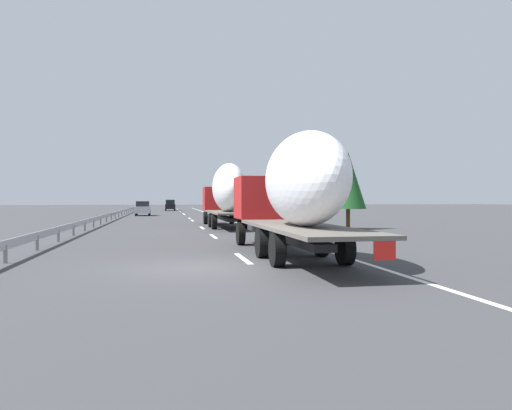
{
  "coord_description": "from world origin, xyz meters",
  "views": [
    {
      "loc": [
        -15.01,
        0.94,
        2.09
      ],
      "look_at": [
        14.99,
        -4.71,
        1.72
      ],
      "focal_mm": 34.46,
      "sensor_mm": 36.0,
      "label": 1
    }
  ],
  "objects": [
    {
      "name": "tree_1",
      "position": [
        64.16,
        -11.51,
        3.37
      ],
      "size": [
        2.82,
        2.82,
        5.23
      ],
      "color": "#472D19",
      "rests_on": "ground_plane"
    },
    {
      "name": "tree_2",
      "position": [
        79.19,
        -10.17,
        3.4
      ],
      "size": [
        3.58,
        3.58,
        5.48
      ],
      "color": "#472D19",
      "rests_on": "ground_plane"
    },
    {
      "name": "guardrail_median",
      "position": [
        43.0,
        6.0,
        0.58
      ],
      "size": [
        94.0,
        0.1,
        0.76
      ],
      "color": "#9EA0A5",
      "rests_on": "ground_plane"
    },
    {
      "name": "road_sign",
      "position": [
        43.43,
        -6.7,
        2.19
      ],
      "size": [
        0.1,
        0.9,
        3.16
      ],
      "color": "gray",
      "rests_on": "ground_plane"
    },
    {
      "name": "car_black_suv",
      "position": [
        74.96,
        -0.21,
        0.98
      ],
      "size": [
        4.58,
        1.81,
        1.98
      ],
      "color": "black",
      "rests_on": "ground_plane"
    },
    {
      "name": "tree_0",
      "position": [
        17.41,
        -11.71,
        3.39
      ],
      "size": [
        2.5,
        2.5,
        5.39
      ],
      "color": "#472D19",
      "rests_on": "ground_plane"
    },
    {
      "name": "lane_stripe_4",
      "position": [
        38.35,
        -1.8,
        0.0
      ],
      "size": [
        3.2,
        0.2,
        0.01
      ],
      "primitive_type": "cube",
      "color": "white",
      "rests_on": "ground_plane"
    },
    {
      "name": "ground_plane",
      "position": [
        40.0,
        0.0,
        0.0
      ],
      "size": [
        260.0,
        260.0,
        0.0
      ],
      "primitive_type": "plane",
      "color": "#38383A"
    },
    {
      "name": "truck_lead",
      "position": [
        20.84,
        -3.6,
        2.6
      ],
      "size": [
        13.26,
        2.55,
        4.63
      ],
      "color": "#B21919",
      "rests_on": "ground_plane"
    },
    {
      "name": "lane_stripe_7",
      "position": [
        76.43,
        -1.8,
        0.0
      ],
      "size": [
        3.2,
        0.2,
        0.01
      ],
      "primitive_type": "cube",
      "color": "white",
      "rests_on": "ground_plane"
    },
    {
      "name": "lane_stripe_0",
      "position": [
        2.0,
        -1.8,
        0.0
      ],
      "size": [
        3.2,
        0.2,
        0.01
      ],
      "primitive_type": "cube",
      "color": "white",
      "rests_on": "ground_plane"
    },
    {
      "name": "truck_trailing",
      "position": [
        1.95,
        -3.6,
        2.43
      ],
      "size": [
        13.63,
        2.55,
        4.29
      ],
      "color": "#B21919",
      "rests_on": "ground_plane"
    },
    {
      "name": "lane_stripe_9",
      "position": [
        86.34,
        -1.8,
        0.0
      ],
      "size": [
        3.2,
        0.2,
        0.01
      ],
      "primitive_type": "cube",
      "color": "white",
      "rests_on": "ground_plane"
    },
    {
      "name": "lane_stripe_2",
      "position": [
        20.69,
        -1.8,
        0.0
      ],
      "size": [
        3.2,
        0.2,
        0.01
      ],
      "primitive_type": "cube",
      "color": "white",
      "rests_on": "ground_plane"
    },
    {
      "name": "lane_stripe_5",
      "position": [
        51.76,
        -1.8,
        0.0
      ],
      "size": [
        3.2,
        0.2,
        0.01
      ],
      "primitive_type": "cube",
      "color": "white",
      "rests_on": "ground_plane"
    },
    {
      "name": "lane_stripe_8",
      "position": [
        68.68,
        -1.8,
        0.0
      ],
      "size": [
        3.2,
        0.2,
        0.01
      ],
      "primitive_type": "cube",
      "color": "white",
      "rests_on": "ground_plane"
    },
    {
      "name": "car_silver_hatch",
      "position": [
        48.57,
        3.52,
        0.92
      ],
      "size": [
        4.48,
        1.8,
        1.82
      ],
      "color": "#ADB2B7",
      "rests_on": "ground_plane"
    },
    {
      "name": "lane_stripe_3",
      "position": [
        32.93,
        -1.8,
        0.0
      ],
      "size": [
        3.2,
        0.2,
        0.01
      ],
      "primitive_type": "cube",
      "color": "white",
      "rests_on": "ground_plane"
    },
    {
      "name": "tree_3",
      "position": [
        85.12,
        -12.55,
        4.65
      ],
      "size": [
        2.68,
        2.68,
        7.64
      ],
      "color": "#472D19",
      "rests_on": "ground_plane"
    },
    {
      "name": "edge_line_right",
      "position": [
        45.0,
        -5.5,
        0.0
      ],
      "size": [
        110.0,
        0.2,
        0.01
      ],
      "primitive_type": "cube",
      "color": "white",
      "rests_on": "ground_plane"
    },
    {
      "name": "lane_stripe_1",
      "position": [
        12.41,
        -1.8,
        0.0
      ],
      "size": [
        3.2,
        0.2,
        0.01
      ],
      "primitive_type": "cube",
      "color": "white",
      "rests_on": "ground_plane"
    },
    {
      "name": "lane_stripe_6",
      "position": [
        55.52,
        -1.8,
        0.0
      ],
      "size": [
        3.2,
        0.2,
        0.01
      ],
      "primitive_type": "cube",
      "color": "white",
      "rests_on": "ground_plane"
    }
  ]
}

